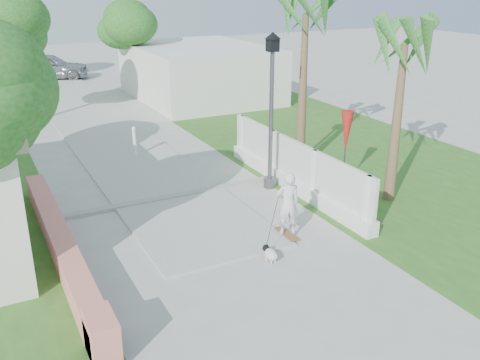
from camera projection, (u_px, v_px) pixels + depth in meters
ground at (283, 310)px, 9.95m from camera, size 90.00×90.00×0.00m
path_strip at (73, 101)px, 26.56m from camera, size 3.20×36.00×0.06m
curb at (171, 197)px, 14.92m from camera, size 6.50×0.25×0.10m
grass_right at (332, 146)px, 19.59m from camera, size 8.00×20.00×0.01m
pink_wall at (64, 252)px, 11.38m from camera, size 0.45×8.20×0.80m
lattice_fence at (294, 172)px, 15.37m from camera, size 0.35×7.00×1.50m
building_right at (199, 72)px, 27.01m from camera, size 6.00×8.00×2.60m
street_lamp at (271, 106)px, 14.90m from camera, size 0.44×0.44×4.44m
bollard at (135, 141)px, 18.14m from camera, size 0.14×0.14×1.09m
patio_umbrella at (346, 132)px, 15.14m from camera, size 0.36×0.36×2.30m
tree_path_left at (3, 32)px, 20.59m from camera, size 3.40×3.40×5.23m
tree_path_right at (131, 26)px, 26.68m from camera, size 3.00×3.00×4.79m
palm_far at (305, 25)px, 15.72m from camera, size 1.80×1.80×5.30m
palm_near at (404, 55)px, 13.51m from camera, size 1.80×1.80×4.70m
skateboarder at (279, 214)px, 12.19m from camera, size 1.26×1.09×1.63m
dog at (270, 253)px, 11.59m from camera, size 0.28×0.52×0.36m
parked_car at (49, 66)px, 31.96m from camera, size 4.88×3.10×1.55m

